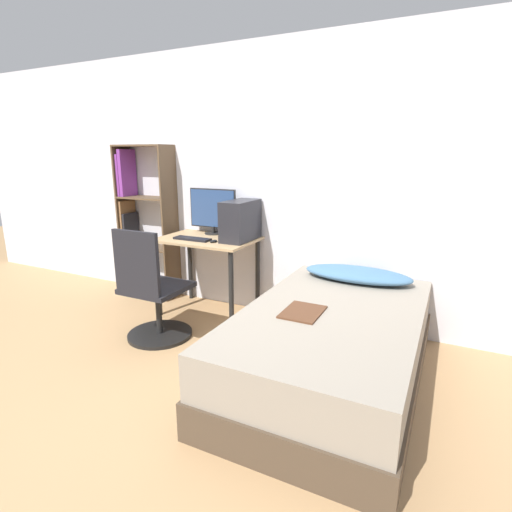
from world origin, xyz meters
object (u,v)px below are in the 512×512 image
bed (331,346)px  keyboard (192,239)px  pc_tower (241,221)px  monitor (213,210)px  bookshelf (140,222)px  office_chair (153,298)px

bed → keyboard: (-1.50, 0.53, 0.51)m
keyboard → pc_tower: 0.48m
monitor → keyboard: 0.40m
bookshelf → bed: size_ratio=0.84×
office_chair → bed: (1.51, 0.04, -0.11)m
keyboard → bookshelf: bearing=161.5°
bookshelf → keyboard: (0.90, -0.30, -0.04)m
monitor → pc_tower: monitor is taller
keyboard → bed: bearing=-19.6°
bookshelf → monitor: (0.91, 0.03, 0.19)m
bed → pc_tower: size_ratio=4.40×
bookshelf → pc_tower: bookshelf is taller
bed → keyboard: keyboard is taller
bed → pc_tower: 1.47m
office_chair → keyboard: (0.01, 0.57, 0.40)m
pc_tower → bookshelf: bearing=175.3°
bookshelf → keyboard: size_ratio=4.47×
bed → monitor: monitor is taller
bookshelf → office_chair: bearing=-44.6°
bookshelf → pc_tower: size_ratio=3.68×
office_chair → pc_tower: 1.04m
keyboard → pc_tower: size_ratio=0.82×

